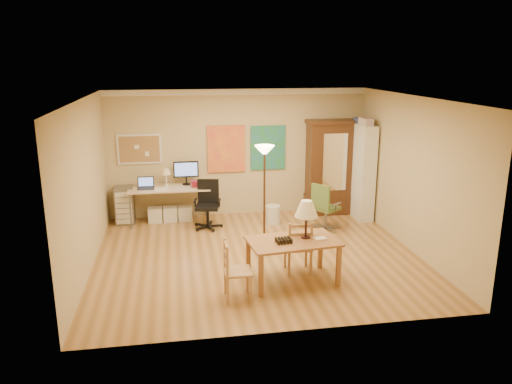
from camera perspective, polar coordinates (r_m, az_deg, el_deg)
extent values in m
plane|color=olive|center=(8.71, 0.13, -7.31)|extent=(5.50, 5.50, 0.00)
cube|color=white|center=(10.51, -2.13, 11.37)|extent=(5.50, 0.08, 0.12)
cube|color=#A8804F|center=(10.60, -13.18, 4.80)|extent=(0.90, 0.04, 0.62)
cube|color=#F4A928|center=(10.64, -3.42, 4.94)|extent=(0.80, 0.04, 1.00)
cube|color=teal|center=(10.77, 1.37, 5.08)|extent=(0.75, 0.04, 0.95)
cube|color=brown|center=(7.55, 4.24, -5.64)|extent=(1.42, 0.96, 0.04)
cube|color=brown|center=(7.20, 0.57, -9.54)|extent=(0.07, 0.07, 0.63)
cube|color=brown|center=(7.62, 9.41, -8.34)|extent=(0.07, 0.07, 0.63)
cube|color=brown|center=(7.80, -0.90, -7.55)|extent=(0.07, 0.07, 0.63)
cube|color=brown|center=(8.18, 7.36, -6.57)|extent=(0.07, 0.07, 0.63)
cylinder|color=black|center=(7.66, 5.69, -5.16)|extent=(0.14, 0.14, 0.02)
cylinder|color=black|center=(7.60, 5.73, -3.96)|extent=(0.04, 0.04, 0.36)
cone|color=#F1E4BD|center=(7.52, 5.78, -1.91)|extent=(0.36, 0.36, 0.25)
cube|color=white|center=(7.61, 7.32, -5.31)|extent=(0.19, 0.15, 0.03)
cube|color=black|center=(7.43, 3.19, -5.55)|extent=(0.27, 0.22, 0.07)
cube|color=tan|center=(7.99, 4.82, -6.30)|extent=(0.41, 0.40, 0.04)
cube|color=tan|center=(8.26, 5.73, -7.21)|extent=(0.04, 0.04, 0.39)
cube|color=tan|center=(8.19, 3.34, -7.35)|extent=(0.04, 0.04, 0.39)
cube|color=tan|center=(7.96, 6.28, -8.09)|extent=(0.04, 0.04, 0.39)
cube|color=tan|center=(7.89, 3.80, -8.26)|extent=(0.04, 0.04, 0.39)
cube|color=tan|center=(7.80, 6.37, -5.09)|extent=(0.04, 0.04, 0.46)
cube|color=tan|center=(7.72, 3.86, -5.23)|extent=(0.04, 0.04, 0.46)
cube|color=tan|center=(7.74, 5.13, -4.84)|extent=(0.35, 0.04, 0.05)
cube|color=tan|center=(7.13, -2.10, -9.08)|extent=(0.38, 0.40, 0.04)
cube|color=tan|center=(7.08, -0.60, -11.11)|extent=(0.04, 0.04, 0.38)
cube|color=tan|center=(7.38, -0.99, -9.96)|extent=(0.04, 0.04, 0.38)
cube|color=tan|center=(7.05, -3.24, -11.27)|extent=(0.04, 0.04, 0.38)
cube|color=tan|center=(7.35, -3.52, -10.11)|extent=(0.04, 0.04, 0.38)
cube|color=tan|center=(6.87, -3.30, -8.03)|extent=(0.04, 0.04, 0.45)
cube|color=tan|center=(7.18, -3.57, -6.97)|extent=(0.04, 0.04, 0.45)
cube|color=tan|center=(7.00, -3.44, -7.15)|extent=(0.03, 0.34, 0.04)
cylinder|color=#462C1C|center=(8.98, 0.93, -6.50)|extent=(0.28, 0.28, 0.03)
cylinder|color=#462C1C|center=(8.69, 0.96, -1.03)|extent=(0.04, 0.04, 1.77)
cone|color=#FFE0A5|center=(8.49, 0.99, 4.86)|extent=(0.34, 0.34, 0.14)
cube|color=#C1AA8D|center=(10.39, -9.90, 0.47)|extent=(1.65, 0.72, 0.03)
cylinder|color=slate|center=(10.23, -14.15, -2.19)|extent=(0.04, 0.04, 0.72)
cylinder|color=slate|center=(10.21, -5.47, -1.82)|extent=(0.04, 0.04, 0.72)
cylinder|color=slate|center=(10.82, -13.90, -1.23)|extent=(0.04, 0.04, 0.72)
cylinder|color=slate|center=(10.80, -5.71, -0.88)|extent=(0.04, 0.04, 0.72)
cube|color=black|center=(10.35, -12.48, 0.41)|extent=(0.33, 0.23, 0.02)
cube|color=black|center=(10.48, -12.47, 1.22)|extent=(0.33, 0.06, 0.21)
cube|color=black|center=(10.46, -8.01, 2.59)|extent=(0.52, 0.04, 0.33)
cone|color=#F1E4BD|center=(10.42, -10.27, 2.33)|extent=(0.21, 0.21, 0.12)
cube|color=white|center=(10.24, -10.78, 0.32)|extent=(0.26, 0.33, 0.01)
cube|color=maroon|center=(10.33, -6.78, 0.95)|extent=(0.23, 0.16, 0.12)
cube|color=white|center=(10.61, -11.43, -2.58)|extent=(0.29, 0.25, 0.31)
cube|color=white|center=(10.60, -9.76, -2.51)|extent=(0.29, 0.25, 0.31)
cube|color=silver|center=(10.60, -8.09, -2.44)|extent=(0.29, 0.25, 0.31)
cylinder|color=black|center=(10.05, -5.55, -2.88)|extent=(0.06, 0.06, 0.37)
cube|color=black|center=(9.98, -5.58, -1.71)|extent=(0.52, 0.51, 0.07)
cube|color=black|center=(10.10, -5.48, 0.14)|extent=(0.43, 0.13, 0.48)
cube|color=black|center=(9.98, -6.98, -0.98)|extent=(0.09, 0.28, 0.03)
cube|color=black|center=(9.92, -4.21, -1.00)|extent=(0.09, 0.28, 0.03)
cylinder|color=slate|center=(10.05, 7.97, -2.97)|extent=(0.05, 0.05, 0.37)
cube|color=#44612C|center=(9.99, 8.01, -1.82)|extent=(0.60, 0.60, 0.06)
cube|color=#44612C|center=(9.76, 7.38, -0.53)|extent=(0.29, 0.36, 0.48)
cube|color=slate|center=(9.82, 9.16, -1.38)|extent=(0.24, 0.19, 0.03)
cube|color=slate|center=(10.09, 6.94, -0.86)|extent=(0.24, 0.19, 0.03)
cube|color=slate|center=(10.66, -14.76, -1.43)|extent=(0.38, 0.43, 0.76)
cube|color=silver|center=(10.45, -14.86, -1.78)|extent=(0.32, 0.02, 0.65)
cube|color=#3B1C10|center=(10.97, 8.58, 2.66)|extent=(1.04, 0.47, 1.98)
cube|color=#3B1C10|center=(11.16, 8.43, -1.27)|extent=(1.07, 0.51, 0.40)
cube|color=white|center=(10.71, 9.02, 3.37)|extent=(0.52, 0.01, 1.23)
cube|color=#3B1C10|center=(10.80, 8.80, 7.94)|extent=(1.11, 0.53, 0.08)
cube|color=white|center=(10.74, 12.05, 2.27)|extent=(0.30, 0.80, 2.00)
cube|color=#993333|center=(10.72, 11.98, -0.62)|extent=(0.18, 0.40, 0.24)
cube|color=#334C99|center=(10.79, 11.66, 5.91)|extent=(0.18, 0.28, 0.20)
cylinder|color=silver|center=(10.33, 1.96, -2.57)|extent=(0.30, 0.30, 0.38)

